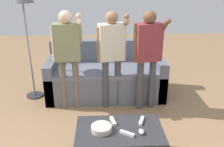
{
  "coord_description": "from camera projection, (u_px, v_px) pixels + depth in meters",
  "views": [
    {
      "loc": [
        -0.14,
        -2.38,
        1.96
      ],
      "look_at": [
        -0.01,
        0.39,
        0.82
      ],
      "focal_mm": 39.43,
      "sensor_mm": 36.0,
      "label": 1
    }
  ],
  "objects": [
    {
      "name": "player_left",
      "position": [
        67.0,
        49.0,
        3.54
      ],
      "size": [
        0.45,
        0.28,
        1.49
      ],
      "color": "#756656",
      "rests_on": "ground"
    },
    {
      "name": "snack_bowl",
      "position": [
        101.0,
        128.0,
        2.58
      ],
      "size": [
        0.22,
        0.22,
        0.06
      ],
      "primitive_type": "cylinder",
      "color": "beige",
      "rests_on": "coffee_table"
    },
    {
      "name": "game_remote_wand_far",
      "position": [
        113.0,
        121.0,
        2.73
      ],
      "size": [
        0.07,
        0.16,
        0.03
      ],
      "color": "white",
      "rests_on": "coffee_table"
    },
    {
      "name": "game_remote_wand_near",
      "position": [
        127.0,
        133.0,
        2.52
      ],
      "size": [
        0.15,
        0.11,
        0.03
      ],
      "color": "white",
      "rests_on": "coffee_table"
    },
    {
      "name": "game_remote_wand_spare",
      "position": [
        141.0,
        121.0,
        2.74
      ],
      "size": [
        0.09,
        0.17,
        0.03
      ],
      "color": "white",
      "rests_on": "coffee_table"
    },
    {
      "name": "player_center",
      "position": [
        112.0,
        49.0,
        3.58
      ],
      "size": [
        0.46,
        0.28,
        1.48
      ],
      "color": "#47474C",
      "rests_on": "ground"
    },
    {
      "name": "couch",
      "position": [
        106.0,
        76.0,
        4.23
      ],
      "size": [
        1.92,
        0.9,
        0.88
      ],
      "color": "slate",
      "rests_on": "ground"
    },
    {
      "name": "coffee_table",
      "position": [
        119.0,
        133.0,
        2.63
      ],
      "size": [
        0.93,
        0.57,
        0.42
      ],
      "color": "#2D2D33",
      "rests_on": "ground"
    },
    {
      "name": "player_right",
      "position": [
        148.0,
        50.0,
        3.52
      ],
      "size": [
        0.47,
        0.32,
        1.5
      ],
      "color": "#47474C",
      "rests_on": "ground"
    },
    {
      "name": "floor_lamp",
      "position": [
        23.0,
        4.0,
        3.65
      ],
      "size": [
        0.34,
        0.34,
        1.77
      ],
      "color": "#2D2D33",
      "rests_on": "ground"
    },
    {
      "name": "game_remote_nunchuk",
      "position": [
        141.0,
        131.0,
        2.54
      ],
      "size": [
        0.06,
        0.09,
        0.05
      ],
      "color": "white",
      "rests_on": "coffee_table"
    }
  ]
}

